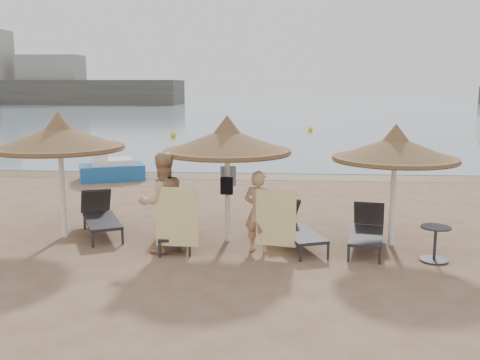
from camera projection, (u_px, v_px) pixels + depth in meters
The scene contains 21 objects.
ground at pixel (209, 258), 10.46m from camera, with size 160.00×160.00×0.00m, color #8E6E55.
sea at pixel (271, 104), 88.99m from camera, with size 200.00×140.00×0.03m, color gray.
wet_sand_strip at pixel (242, 176), 19.69m from camera, with size 200.00×1.60×0.01m, color brown.
far_shore at pixel (119, 87), 88.12m from camera, with size 150.00×54.80×12.00m.
palapa_left at pixel (59, 138), 11.51m from camera, with size 2.80×2.80×2.78m.
palapa_center at pixel (227, 141), 11.24m from camera, with size 2.74×2.74×2.71m.
palapa_right at pixel (395, 149), 10.94m from camera, with size 2.58×2.58×2.56m.
lounger_far_left at pixel (100, 215), 12.17m from camera, with size 1.50×2.12×0.91m.
lounger_near_left at pixel (176, 224), 11.48m from camera, with size 0.94×2.04×0.88m.
lounger_near_right at pixel (294, 227), 11.23m from camera, with size 1.26×2.03×0.87m.
lounger_far_right at pixel (367, 229), 11.07m from camera, with size 1.01×2.01×0.86m.
side_table at pixel (435, 245), 10.21m from camera, with size 0.57×0.57×0.69m.
person_left at pixel (162, 195), 10.65m from camera, with size 1.08×0.70×2.35m, color tan.
person_right at pixel (258, 205), 10.64m from camera, with size 0.89×0.58×1.94m, color tan.
towel_left at pixel (177, 217), 10.34m from camera, with size 0.84×0.05×1.18m.
towel_right at pixel (276, 218), 10.41m from camera, with size 0.79×0.19×1.12m.
bag_patterned at pixel (228, 176), 11.55m from camera, with size 0.35×0.16×0.42m.
bag_dark at pixel (227, 186), 11.24m from camera, with size 0.27×0.12×0.37m.
pedal_boat at pixel (111, 169), 18.92m from camera, with size 2.52×2.03×1.02m.
buoy_left at pixel (173, 135), 33.88m from camera, with size 0.38×0.38×0.38m, color yellow.
buoy_mid at pixel (310, 129), 37.98m from camera, with size 0.35×0.35×0.35m, color yellow.
Camera 1 is at (1.33, -9.96, 3.35)m, focal length 40.00 mm.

